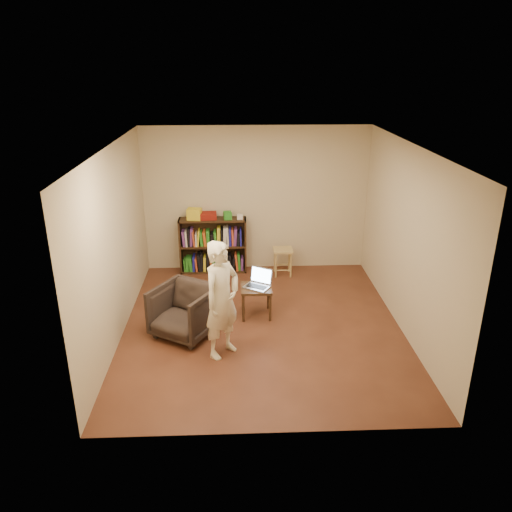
{
  "coord_description": "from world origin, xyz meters",
  "views": [
    {
      "loc": [
        -0.36,
        -6.41,
        3.64
      ],
      "look_at": [
        -0.08,
        0.35,
        0.96
      ],
      "focal_mm": 35.0,
      "sensor_mm": 36.0,
      "label": 1
    }
  ],
  "objects_px": {
    "bookshelf": "(213,248)",
    "side_table": "(256,292)",
    "laptop": "(258,282)",
    "armchair": "(184,311)",
    "person": "(222,300)",
    "stool": "(283,254)"
  },
  "relations": [
    {
      "from": "bookshelf",
      "to": "side_table",
      "type": "xyz_separation_m",
      "value": [
        0.71,
        -1.75,
        -0.05
      ]
    },
    {
      "from": "bookshelf",
      "to": "person",
      "type": "bearing_deg",
      "value": -85.36
    },
    {
      "from": "armchair",
      "to": "person",
      "type": "height_order",
      "value": "person"
    },
    {
      "from": "armchair",
      "to": "side_table",
      "type": "bearing_deg",
      "value": 58.14
    },
    {
      "from": "bookshelf",
      "to": "side_table",
      "type": "height_order",
      "value": "bookshelf"
    },
    {
      "from": "side_table",
      "to": "laptop",
      "type": "relative_size",
      "value": 1.0
    },
    {
      "from": "stool",
      "to": "person",
      "type": "distance_m",
      "value": 2.79
    },
    {
      "from": "bookshelf",
      "to": "armchair",
      "type": "distance_m",
      "value": 2.3
    },
    {
      "from": "stool",
      "to": "armchair",
      "type": "relative_size",
      "value": 0.61
    },
    {
      "from": "stool",
      "to": "armchair",
      "type": "xyz_separation_m",
      "value": [
        -1.57,
        -2.05,
        -0.03
      ]
    },
    {
      "from": "armchair",
      "to": "person",
      "type": "relative_size",
      "value": 0.51
    },
    {
      "from": "bookshelf",
      "to": "laptop",
      "type": "distance_m",
      "value": 1.88
    },
    {
      "from": "bookshelf",
      "to": "laptop",
      "type": "xyz_separation_m",
      "value": [
        0.74,
        -1.72,
        0.09
      ]
    },
    {
      "from": "side_table",
      "to": "person",
      "type": "relative_size",
      "value": 0.3
    },
    {
      "from": "bookshelf",
      "to": "armchair",
      "type": "relative_size",
      "value": 1.5
    },
    {
      "from": "armchair",
      "to": "side_table",
      "type": "xyz_separation_m",
      "value": [
        1.03,
        0.53,
        0.03
      ]
    },
    {
      "from": "laptop",
      "to": "person",
      "type": "distance_m",
      "value": 1.21
    },
    {
      "from": "armchair",
      "to": "laptop",
      "type": "height_order",
      "value": "laptop"
    },
    {
      "from": "armchair",
      "to": "person",
      "type": "xyz_separation_m",
      "value": [
        0.55,
        -0.51,
        0.42
      ]
    },
    {
      "from": "stool",
      "to": "laptop",
      "type": "distance_m",
      "value": 1.59
    },
    {
      "from": "bookshelf",
      "to": "person",
      "type": "distance_m",
      "value": 2.82
    },
    {
      "from": "side_table",
      "to": "laptop",
      "type": "xyz_separation_m",
      "value": [
        0.03,
        0.02,
        0.14
      ]
    }
  ]
}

